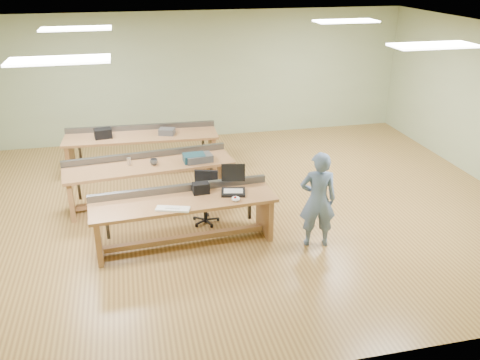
# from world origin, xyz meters

# --- Properties ---
(floor) EXTENTS (10.00, 10.00, 0.00)m
(floor) POSITION_xyz_m (0.00, 0.00, 0.00)
(floor) COLOR olive
(floor) RESTS_ON ground
(ceiling) EXTENTS (10.00, 10.00, 0.00)m
(ceiling) POSITION_xyz_m (0.00, 0.00, 3.00)
(ceiling) COLOR silver
(ceiling) RESTS_ON wall_back
(wall_back) EXTENTS (10.00, 0.04, 3.00)m
(wall_back) POSITION_xyz_m (0.00, 4.00, 1.50)
(wall_back) COLOR #99AA81
(wall_back) RESTS_ON floor
(wall_front) EXTENTS (10.00, 0.04, 3.00)m
(wall_front) POSITION_xyz_m (0.00, -4.00, 1.50)
(wall_front) COLOR #99AA81
(wall_front) RESTS_ON floor
(fluor_panels) EXTENTS (6.20, 3.50, 0.03)m
(fluor_panels) POSITION_xyz_m (0.00, 0.00, 2.97)
(fluor_panels) COLOR white
(fluor_panels) RESTS_ON ceiling
(workbench_front) EXTENTS (2.83, 0.92, 0.86)m
(workbench_front) POSITION_xyz_m (-1.05, -1.06, 0.55)
(workbench_front) COLOR #A57345
(workbench_front) RESTS_ON floor
(workbench_mid) EXTENTS (3.03, 1.10, 0.86)m
(workbench_mid) POSITION_xyz_m (-1.47, 0.53, 0.56)
(workbench_mid) COLOR #A57345
(workbench_mid) RESTS_ON floor
(workbench_back) EXTENTS (3.14, 0.97, 0.86)m
(workbench_back) POSITION_xyz_m (-1.53, 2.18, 0.56)
(workbench_back) COLOR #A57345
(workbench_back) RESTS_ON floor
(person) EXTENTS (0.62, 0.47, 1.53)m
(person) POSITION_xyz_m (0.91, -1.54, 0.76)
(person) COLOR slate
(person) RESTS_ON floor
(laptop_base) EXTENTS (0.42, 0.37, 0.04)m
(laptop_base) POSITION_xyz_m (-0.27, -1.02, 0.77)
(laptop_base) COLOR black
(laptop_base) RESTS_ON workbench_front
(laptop_screen) EXTENTS (0.36, 0.10, 0.29)m
(laptop_screen) POSITION_xyz_m (-0.24, -0.88, 1.04)
(laptop_screen) COLOR black
(laptop_screen) RESTS_ON laptop_base
(keyboard) EXTENTS (0.52, 0.31, 0.03)m
(keyboard) POSITION_xyz_m (-1.24, -1.37, 0.76)
(keyboard) COLOR silver
(keyboard) RESTS_ON workbench_front
(trackball_mouse) EXTENTS (0.16, 0.18, 0.06)m
(trackball_mouse) POSITION_xyz_m (-0.29, -1.27, 0.78)
(trackball_mouse) COLOR white
(trackball_mouse) RESTS_ON workbench_front
(camera_bag) EXTENTS (0.26, 0.18, 0.17)m
(camera_bag) POSITION_xyz_m (-0.76, -0.90, 0.84)
(camera_bag) COLOR black
(camera_bag) RESTS_ON workbench_front
(task_chair) EXTENTS (0.59, 0.59, 0.87)m
(task_chair) POSITION_xyz_m (-0.62, -0.43, 0.32)
(task_chair) COLOR black
(task_chair) RESTS_ON floor
(parts_bin_teal) EXTENTS (0.39, 0.30, 0.13)m
(parts_bin_teal) POSITION_xyz_m (-0.67, 0.46, 0.82)
(parts_bin_teal) COLOR #143543
(parts_bin_teal) RESTS_ON workbench_mid
(parts_bin_grey) EXTENTS (0.50, 0.36, 0.13)m
(parts_bin_grey) POSITION_xyz_m (-0.59, 0.44, 0.81)
(parts_bin_grey) COLOR #3E3E41
(parts_bin_grey) RESTS_ON workbench_mid
(mug) EXTENTS (0.18, 0.18, 0.11)m
(mug) POSITION_xyz_m (-1.39, 0.45, 0.80)
(mug) COLOR #3E3E41
(mug) RESTS_ON workbench_mid
(drinks_can) EXTENTS (0.09, 0.09, 0.13)m
(drinks_can) POSITION_xyz_m (-1.81, 0.55, 0.81)
(drinks_can) COLOR #BBBCC0
(drinks_can) RESTS_ON workbench_mid
(storage_box_back) EXTENTS (0.36, 0.28, 0.19)m
(storage_box_back) POSITION_xyz_m (-2.28, 2.14, 0.85)
(storage_box_back) COLOR black
(storage_box_back) RESTS_ON workbench_back
(tray_back) EXTENTS (0.37, 0.32, 0.12)m
(tray_back) POSITION_xyz_m (-1.01, 2.07, 0.81)
(tray_back) COLOR #3E3E41
(tray_back) RESTS_ON workbench_back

